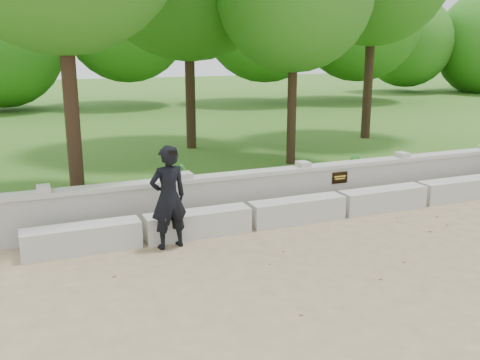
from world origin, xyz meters
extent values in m
plane|color=tan|center=(0.00, 0.00, 0.00)|extent=(80.00, 80.00, 0.00)
cube|color=#3B6420|center=(0.00, 14.00, 0.12)|extent=(40.00, 22.00, 0.25)
cube|color=beige|center=(-5.00, 1.90, 0.23)|extent=(1.90, 0.45, 0.45)
cube|color=beige|center=(-3.00, 1.90, 0.23)|extent=(1.90, 0.45, 0.45)
cube|color=beige|center=(-1.00, 1.90, 0.23)|extent=(1.90, 0.45, 0.45)
cube|color=beige|center=(1.00, 1.90, 0.23)|extent=(1.90, 0.45, 0.45)
cube|color=beige|center=(3.00, 1.90, 0.23)|extent=(1.90, 0.45, 0.45)
cube|color=#B3B0A9|center=(0.00, 2.60, 0.41)|extent=(12.50, 0.25, 0.82)
cube|color=beige|center=(0.00, 2.60, 0.86)|extent=(12.50, 0.35, 0.08)
cube|color=black|center=(0.30, 2.46, 0.62)|extent=(0.36, 0.02, 0.24)
imported|color=black|center=(-3.62, 1.53, 0.87)|extent=(0.69, 0.51, 1.74)
cube|color=black|center=(-3.62, 1.18, 1.69)|extent=(0.14, 0.04, 0.07)
cylinder|color=#382619|center=(-4.81, 4.10, 2.37)|extent=(0.29, 0.29, 4.23)
cylinder|color=#382619|center=(-0.94, 8.77, 2.43)|extent=(0.29, 0.29, 4.35)
cylinder|color=#382619|center=(0.81, 5.59, 2.02)|extent=(0.24, 0.24, 3.54)
cylinder|color=#382619|center=(5.07, 8.24, 2.49)|extent=(0.30, 0.30, 4.48)
imported|color=#2F822C|center=(-2.48, 4.61, 0.51)|extent=(0.29, 0.33, 0.52)
imported|color=#2F822C|center=(1.31, 3.30, 0.56)|extent=(0.43, 0.43, 0.62)
camera|label=1|loc=(-5.79, -6.71, 3.29)|focal=40.00mm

